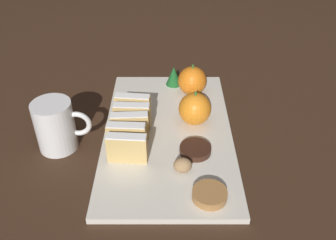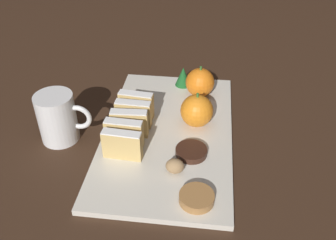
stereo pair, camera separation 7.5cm
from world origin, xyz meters
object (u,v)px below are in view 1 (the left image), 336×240
at_px(walnut, 183,165).
at_px(coffee_mug, 56,126).
at_px(chocolate_cookie, 195,149).
at_px(orange_far, 195,109).
at_px(orange_near, 192,81).

distance_m(walnut, coffee_mug, 0.26).
relative_size(walnut, chocolate_cookie, 0.55).
xyz_separation_m(orange_far, coffee_mug, (-0.27, -0.07, 0.01)).
bearing_deg(walnut, orange_near, 83.47).
xyz_separation_m(orange_near, orange_far, (-0.00, -0.12, 0.00)).
bearing_deg(coffee_mug, walnut, -18.77).
relative_size(orange_far, coffee_mug, 0.70).
bearing_deg(walnut, chocolate_cookie, 63.03).
relative_size(orange_near, orange_far, 0.98).
bearing_deg(chocolate_cookie, orange_far, 87.96).
relative_size(orange_far, chocolate_cookie, 1.26).
bearing_deg(chocolate_cookie, coffee_mug, 173.36).
height_order(orange_near, coffee_mug, coffee_mug).
xyz_separation_m(walnut, chocolate_cookie, (0.03, 0.05, -0.01)).
height_order(orange_near, orange_far, orange_far).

